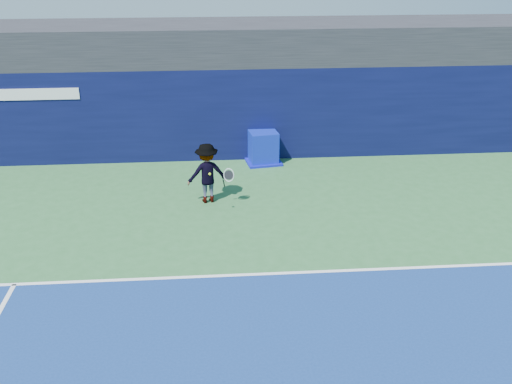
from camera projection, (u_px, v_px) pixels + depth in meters
ground at (258, 370)px, 9.84m from camera, size 80.00×80.00×0.00m
baseline at (247, 275)px, 12.56m from camera, size 24.00×0.10×0.01m
stadium_band at (230, 42)px, 18.78m from camera, size 36.00×3.00×1.20m
back_wall_assembly at (232, 112)px, 18.74m from camera, size 36.00×1.03×3.00m
equipment_cart at (263, 148)px, 18.57m from camera, size 1.25×1.25×1.05m
tennis_player at (207, 173)px, 15.66m from camera, size 1.35×0.84×1.70m
tennis_ball at (210, 174)px, 14.53m from camera, size 0.07×0.07×0.07m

